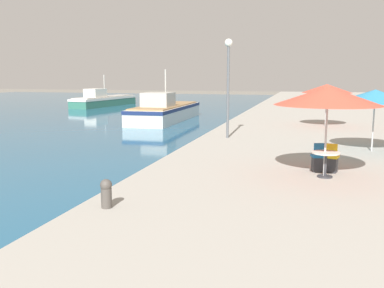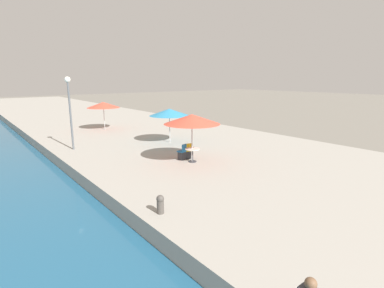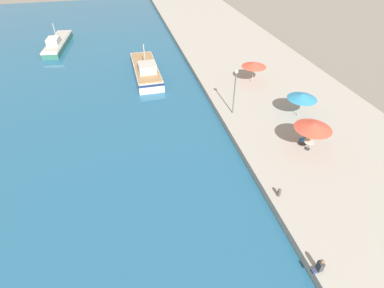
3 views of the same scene
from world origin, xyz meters
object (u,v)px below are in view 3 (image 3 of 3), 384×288
Objects in this scene: cafe_chair_right at (302,141)px; person_at_quay at (319,266)px; cafe_chair_left at (306,141)px; lamppost at (235,85)px; mooring_bollard at (279,192)px; fishing_boat_mid at (58,43)px; cafe_umbrella_pink at (314,126)px; fishing_boat_near at (146,70)px; cafe_umbrella_white at (302,96)px; cafe_umbrella_striped at (254,65)px; cafe_table at (309,144)px.

cafe_chair_right is 0.91× the size of person_at_quay.
cafe_chair_left is 0.20× the size of lamppost.
mooring_bollard is 0.14× the size of lamppost.
fishing_boat_mid is 3.61× the size of cafe_umbrella_pink.
fishing_boat_near reaches higher than fishing_boat_mid.
cafe_umbrella_white is at bearing 68.88° from cafe_umbrella_pink.
cafe_umbrella_striped is at bearing 76.18° from person_at_quay.
cafe_umbrella_white is at bearing -47.85° from fishing_boat_near.
mooring_bollard is (-4.79, -4.30, -0.18)m from cafe_table.
lamppost is (-4.00, 6.30, 2.77)m from cafe_chair_right.
cafe_chair_left is (0.19, 0.70, -0.21)m from cafe_table.
fishing_boat_near is at bearing 107.25° from cafe_chair_right.
cafe_chair_right is 6.81m from mooring_bollard.
fishing_boat_near is at bearing 120.79° from cafe_table.
cafe_umbrella_white is 6.47m from lamppost.
cafe_umbrella_striped is 12.54m from cafe_chair_right.
person_at_quay is at bearing -101.74° from cafe_chair_left.
cafe_umbrella_striped is 23.81m from person_at_quay.
cafe_umbrella_striped reaches higher than mooring_bollard.
person_at_quay reaches higher than cafe_chair_right.
cafe_umbrella_white reaches higher than cafe_chair_left.
fishing_boat_near is 24.39m from mooring_bollard.
fishing_boat_near is 10.61× the size of person_at_quay.
fishing_boat_near reaches higher than cafe_umbrella_pink.
lamppost is (19.35, -25.64, 3.02)m from fishing_boat_mid.
mooring_bollard is 11.65m from lamppost.
mooring_bollard is at bearing -125.76° from cafe_umbrella_white.
cafe_chair_left is at bearing 74.74° from cafe_table.
cafe_umbrella_pink reaches higher than cafe_chair_right.
cafe_umbrella_striped is 4.32× the size of mooring_bollard.
cafe_table is 0.88× the size of cafe_chair_right.
mooring_bollard is at bearing -106.70° from cafe_umbrella_striped.
fishing_boat_mid is at bearing 125.76° from cafe_umbrella_pink.
cafe_chair_left is 0.37m from cafe_chair_right.
cafe_umbrella_white reaches higher than cafe_table.
cafe_umbrella_pink is at bearing 42.12° from mooring_bollard.
cafe_umbrella_pink is 0.66× the size of lamppost.
lamppost is (-6.07, 2.02, 0.96)m from cafe_umbrella_white.
cafe_chair_left is at bearing -111.72° from cafe_umbrella_white.
fishing_boat_mid is at bearing 141.85° from cafe_chair_left.
fishing_boat_near is 3.81× the size of cafe_umbrella_white.
cafe_umbrella_striped is (0.45, 13.09, -0.18)m from cafe_umbrella_pink.
cafe_umbrella_pink is 8.17m from lamppost.
lamppost is (7.25, -12.17, 2.94)m from fishing_boat_near.
fishing_boat_near is at bearing 101.97° from person_at_quay.
cafe_umbrella_pink is (23.50, -32.64, 2.27)m from fishing_boat_mid.
lamppost reaches higher than mooring_bollard.
fishing_boat_mid is 11.91× the size of cafe_chair_right.
cafe_chair_right is at bearing -59.72° from fishing_boat_near.
cafe_umbrella_white reaches higher than cafe_chair_right.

